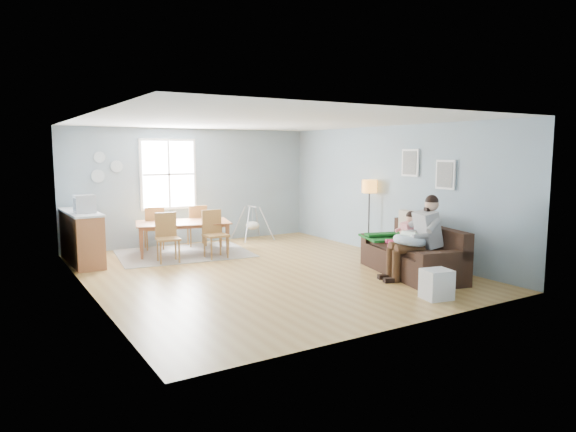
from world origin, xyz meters
TOP-DOWN VIEW (x-y plane):
  - room at (0.00, 0.00)m, footprint 8.40×9.40m
  - window at (-0.60, 3.46)m, footprint 1.32×0.08m
  - pictures at (2.97, -1.05)m, footprint 0.05×1.34m
  - wall_plates at (-2.00, 3.47)m, footprint 0.67×0.02m
  - sofa at (2.17, -1.57)m, footprint 1.41×2.32m
  - green_throw at (2.26, -0.85)m, footprint 1.21×1.12m
  - beige_pillow at (2.53, -1.07)m, footprint 0.23×0.54m
  - father at (1.97, -1.84)m, footprint 1.10×0.69m
  - nursing_pillow at (1.81, -1.80)m, footprint 0.66×0.64m
  - infant at (1.81, -1.77)m, footprint 0.14×0.39m
  - toddler at (2.14, -1.36)m, footprint 0.60×0.41m
  - floor_lamp at (2.79, 0.41)m, footprint 0.32×0.32m
  - storage_cube at (1.32, -2.86)m, footprint 0.46×0.43m
  - rug at (-0.68, 2.35)m, footprint 2.92×2.35m
  - dining_table at (-0.68, 2.35)m, footprint 2.15×1.53m
  - chair_sw at (-1.23, 1.74)m, footprint 0.50×0.50m
  - chair_se at (-0.28, 1.63)m, footprint 0.45×0.45m
  - chair_nw at (-1.09, 3.07)m, footprint 0.49×0.49m
  - chair_ne at (-0.12, 2.96)m, footprint 0.50×0.50m
  - counter at (-2.70, 2.50)m, footprint 0.59×1.84m
  - monitor at (-2.68, 2.15)m, footprint 0.37×0.35m
  - baby_swing at (1.37, 3.10)m, footprint 0.84×0.85m

SIDE VIEW (x-z plane):
  - rug at x=-0.68m, z-range 0.00..0.01m
  - storage_cube at x=1.32m, z-range 0.00..0.44m
  - sofa at x=2.17m, z-range -0.13..0.75m
  - dining_table at x=-0.68m, z-range 0.00..0.68m
  - baby_swing at x=1.37m, z-range -0.04..0.80m
  - counter at x=-2.70m, z-range 0.01..1.03m
  - chair_ne at x=-0.12m, z-range 0.07..1.03m
  - chair_nw at x=-1.09m, z-range 0.07..1.03m
  - green_throw at x=2.26m, z-range 0.54..0.58m
  - chair_sw at x=-1.23m, z-range 0.07..1.04m
  - chair_se at x=-0.28m, z-range 0.07..1.05m
  - nursing_pillow at x=1.81m, z-range 0.56..0.79m
  - toddler at x=2.14m, z-range 0.30..1.19m
  - infant at x=1.81m, z-range 0.69..0.84m
  - father at x=1.97m, z-range 0.04..1.49m
  - beige_pillow at x=2.53m, z-range 0.54..1.06m
  - monitor at x=-2.68m, z-range 1.02..1.36m
  - floor_lamp at x=2.79m, z-range 0.51..2.09m
  - window at x=-0.60m, z-range 0.84..2.46m
  - wall_plates at x=-2.00m, z-range 1.50..2.16m
  - pictures at x=2.97m, z-range 1.48..2.22m
  - room at x=0.00m, z-range 0.47..4.37m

